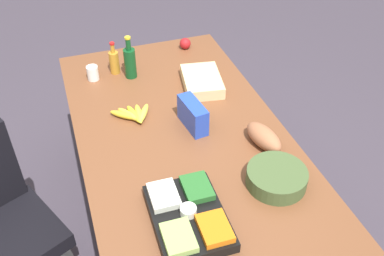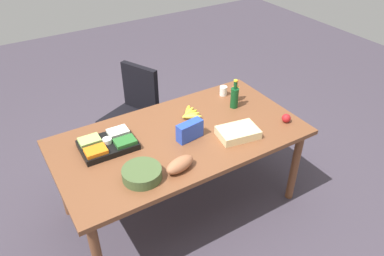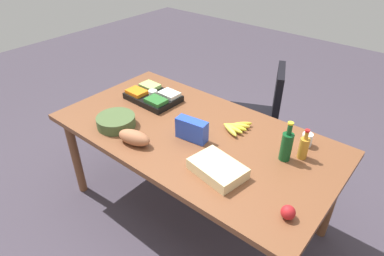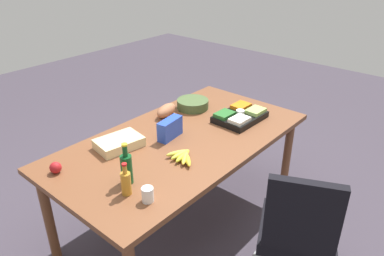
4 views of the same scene
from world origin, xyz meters
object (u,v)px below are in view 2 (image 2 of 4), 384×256
(banana_bunch, at_px, (190,114))
(wine_bottle, at_px, (234,97))
(sheet_cake, at_px, (238,133))
(chip_bag_blue, at_px, (190,131))
(bread_loaf, at_px, (180,164))
(office_chair, at_px, (133,123))
(paper_cup, at_px, (223,91))
(apple_red, at_px, (286,118))
(salad_bowl, at_px, (142,174))
(dressing_bottle, at_px, (236,93))
(conference_table, at_px, (180,143))
(veggie_tray, at_px, (108,144))

(banana_bunch, relative_size, wine_bottle, 0.87)
(banana_bunch, relative_size, sheet_cake, 0.74)
(wine_bottle, bearing_deg, sheet_cake, -122.78)
(chip_bag_blue, bearing_deg, bread_loaf, -131.69)
(office_chair, distance_m, paper_cup, 1.06)
(chip_bag_blue, relative_size, bread_loaf, 0.92)
(office_chair, height_order, chip_bag_blue, office_chair)
(banana_bunch, distance_m, sheet_cake, 0.49)
(apple_red, bearing_deg, salad_bowl, 179.94)
(office_chair, relative_size, dressing_bottle, 4.52)
(conference_table, relative_size, banana_bunch, 8.55)
(conference_table, distance_m, office_chair, 1.05)
(conference_table, xyz_separation_m, bread_loaf, (-0.21, -0.37, 0.13))
(wine_bottle, distance_m, paper_cup, 0.24)
(sheet_cake, bearing_deg, office_chair, 108.37)
(dressing_bottle, bearing_deg, paper_cup, 103.45)
(wine_bottle, bearing_deg, apple_red, -61.73)
(salad_bowl, height_order, veggie_tray, veggie_tray)
(veggie_tray, relative_size, bread_loaf, 1.78)
(dressing_bottle, bearing_deg, office_chair, 133.53)
(salad_bowl, relative_size, wine_bottle, 1.02)
(bread_loaf, bearing_deg, chip_bag_blue, 48.31)
(chip_bag_blue, distance_m, paper_cup, 0.77)
(paper_cup, height_order, sheet_cake, paper_cup)
(dressing_bottle, distance_m, paper_cup, 0.15)
(veggie_tray, relative_size, apple_red, 5.62)
(apple_red, xyz_separation_m, chip_bag_blue, (-0.82, 0.23, 0.04))
(office_chair, height_order, apple_red, office_chair)
(wine_bottle, height_order, dressing_bottle, wine_bottle)
(salad_bowl, bearing_deg, chip_bag_blue, 23.22)
(office_chair, xyz_separation_m, apple_red, (0.89, -1.29, 0.47))
(office_chair, bearing_deg, chip_bag_blue, -86.50)
(conference_table, height_order, office_chair, office_chair)
(wine_bottle, relative_size, chip_bag_blue, 1.24)
(office_chair, distance_m, chip_bag_blue, 1.18)
(conference_table, relative_size, apple_red, 26.66)
(bread_loaf, height_order, dressing_bottle, dressing_bottle)
(veggie_tray, bearing_deg, apple_red, -17.64)
(sheet_cake, bearing_deg, bread_loaf, -169.41)
(salad_bowl, bearing_deg, dressing_bottle, 23.23)
(bread_loaf, bearing_deg, conference_table, 59.64)
(apple_red, bearing_deg, office_chair, 124.55)
(chip_bag_blue, bearing_deg, paper_cup, 34.17)
(conference_table, relative_size, veggie_tray, 4.75)
(paper_cup, bearing_deg, veggie_tray, -170.59)
(banana_bunch, xyz_separation_m, sheet_cake, (0.17, -0.46, 0.01))
(veggie_tray, height_order, dressing_bottle, dressing_bottle)
(salad_bowl, xyz_separation_m, dressing_bottle, (1.20, 0.51, 0.04))
(salad_bowl, xyz_separation_m, apple_red, (1.35, -0.00, -0.00))
(apple_red, relative_size, banana_bunch, 0.32)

